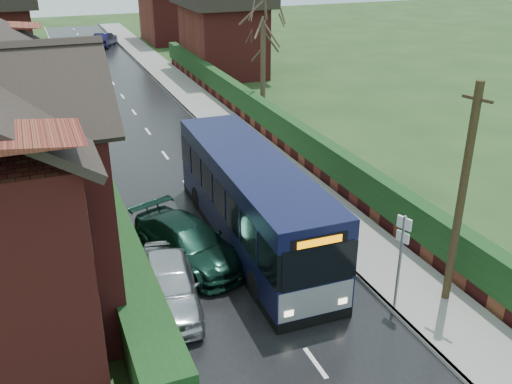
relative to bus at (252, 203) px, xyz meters
name	(u,v)px	position (x,y,z in m)	size (l,w,h in m)	color
ground	(283,318)	(-0.80, -4.42, -1.54)	(140.00, 140.00, 0.00)	#324C20
road	(187,186)	(-0.80, 5.58, -1.53)	(6.00, 100.00, 0.02)	black
pavement	(277,171)	(3.45, 5.58, -1.47)	(2.50, 100.00, 0.14)	slate
kerb_right	(253,175)	(2.25, 5.58, -1.47)	(0.12, 100.00, 0.14)	gray
kerb_left	(116,196)	(-3.85, 5.58, -1.49)	(0.12, 100.00, 0.10)	gray
front_hedge	(112,239)	(-4.70, 0.58, -0.74)	(1.20, 16.00, 1.60)	black
picket_fence	(136,244)	(-3.95, 0.58, -1.09)	(0.10, 16.00, 0.90)	tan
right_wall_hedge	(309,147)	(5.00, 5.58, -0.52)	(0.60, 50.00, 1.80)	maroon
bus	(252,203)	(0.00, 0.00, 0.00)	(2.58, 10.30, 3.11)	black
car_silver	(169,284)	(-3.60, -2.58, -0.82)	(1.70, 4.22, 1.44)	silver
car_green	(188,243)	(-2.40, -0.42, -0.84)	(1.96, 4.82, 1.40)	black
car_distant	(105,40)	(0.88, 40.79, -0.87)	(1.43, 4.10, 1.35)	black
bus_stop_sign	(401,249)	(2.40, -5.18, 0.43)	(0.20, 0.45, 3.00)	slate
telegraph_pole	(461,199)	(4.00, -5.43, 1.79)	(0.32, 0.83, 6.60)	black
tree_right_far	(263,13)	(6.22, 14.02, 4.37)	(4.09, 4.09, 7.91)	#3B2E23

